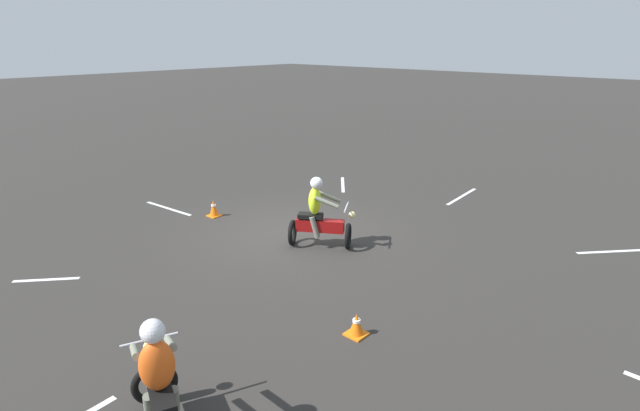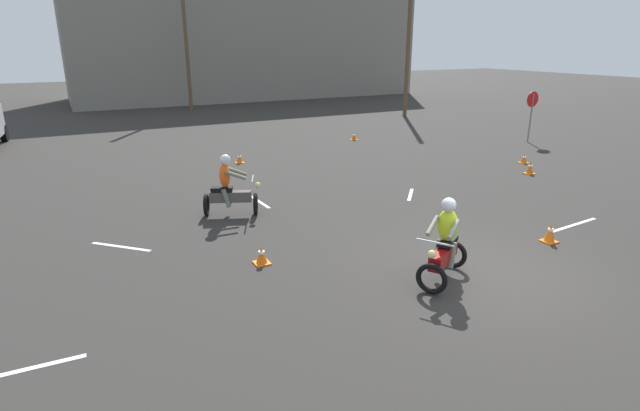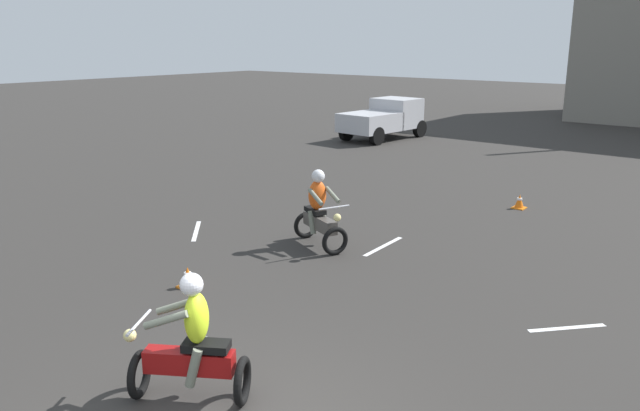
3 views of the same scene
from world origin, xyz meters
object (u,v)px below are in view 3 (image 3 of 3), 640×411
at_px(motorcycle_rider_background, 319,213).
at_px(traffic_cone_far_center, 188,278).
at_px(pickup_truck, 384,118).
at_px(motorcycle_rider_foreground, 191,346).
at_px(traffic_cone_near_left, 519,202).

bearing_deg(motorcycle_rider_background, traffic_cone_far_center, 16.65).
bearing_deg(pickup_truck, traffic_cone_far_center, -63.16).
relative_size(pickup_truck, traffic_cone_far_center, 11.11).
height_order(pickup_truck, traffic_cone_far_center, pickup_truck).
bearing_deg(motorcycle_rider_foreground, traffic_cone_far_center, 19.61).
relative_size(motorcycle_rider_foreground, traffic_cone_near_left, 4.45).
xyz_separation_m(pickup_truck, traffic_cone_near_left, (9.29, -7.74, -0.75)).
relative_size(motorcycle_rider_foreground, pickup_truck, 0.39).
height_order(motorcycle_rider_background, traffic_cone_far_center, motorcycle_rider_background).
xyz_separation_m(motorcycle_rider_foreground, traffic_cone_near_left, (-0.36, 11.24, -0.55)).
height_order(motorcycle_rider_background, pickup_truck, pickup_truck).
distance_m(motorcycle_rider_background, pickup_truck, 15.18).
bearing_deg(traffic_cone_near_left, pickup_truck, 140.19).
distance_m(motorcycle_rider_background, traffic_cone_near_left, 6.09).
height_order(motorcycle_rider_background, traffic_cone_near_left, motorcycle_rider_background).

